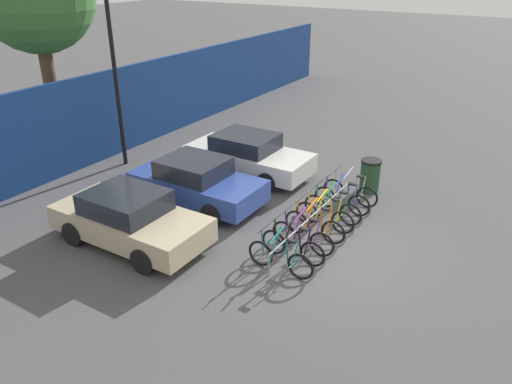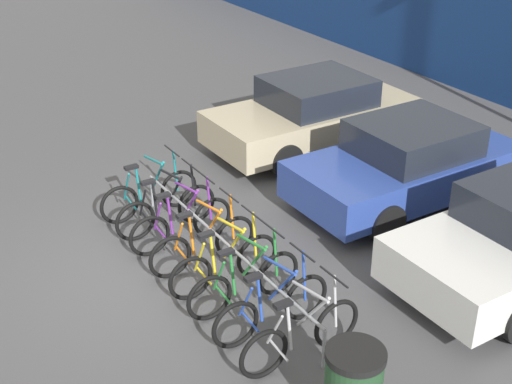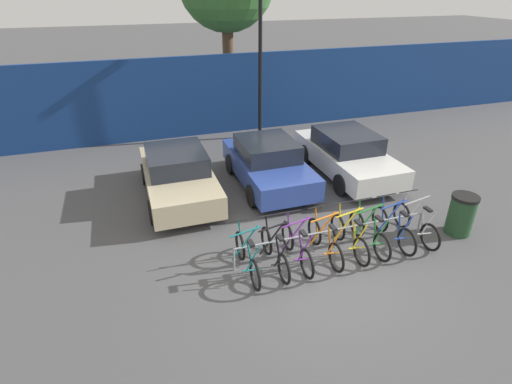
{
  "view_description": "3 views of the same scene",
  "coord_description": "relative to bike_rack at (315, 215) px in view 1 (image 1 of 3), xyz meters",
  "views": [
    {
      "loc": [
        -10.04,
        -4.12,
        6.64
      ],
      "look_at": [
        0.74,
        2.57,
        0.65
      ],
      "focal_mm": 35.0,
      "sensor_mm": 36.0,
      "label": 1
    },
    {
      "loc": [
        8.06,
        -3.47,
        5.73
      ],
      "look_at": [
        0.2,
        1.49,
        0.89
      ],
      "focal_mm": 50.0,
      "sensor_mm": 36.0,
      "label": 2
    },
    {
      "loc": [
        -3.45,
        -5.94,
        5.49
      ],
      "look_at": [
        -0.61,
        2.59,
        0.76
      ],
      "focal_mm": 28.0,
      "sensor_mm": 36.0,
      "label": 3
    }
  ],
  "objects": [
    {
      "name": "lamp_post",
      "position": [
        0.9,
        7.83,
        2.84
      ],
      "size": [
        0.24,
        0.44,
        5.96
      ],
      "color": "black",
      "rests_on": "ground"
    },
    {
      "name": "bicycle_yellow",
      "position": [
        0.31,
        -0.15,
        -0.12
      ],
      "size": [
        0.68,
        1.71,
        1.05
      ],
      "rotation": [
        0.0,
        0.0,
        0.01
      ],
      "color": "black",
      "rests_on": "ground"
    },
    {
      "name": "bicycle_silver",
      "position": [
        2.11,
        -0.15,
        -0.12
      ],
      "size": [
        0.68,
        1.71,
        1.05
      ],
      "rotation": [
        0.0,
        0.0,
        -0.01
      ],
      "color": "black",
      "rests_on": "ground"
    },
    {
      "name": "bicycle_blue",
      "position": [
        1.48,
        -0.15,
        -0.12
      ],
      "size": [
        0.68,
        1.71,
        1.05
      ],
      "rotation": [
        0.0,
        0.0,
        0.0
      ],
      "color": "black",
      "rests_on": "ground"
    },
    {
      "name": "ground_plane",
      "position": [
        -0.62,
        -0.68,
        -0.5
      ],
      "size": [
        120.0,
        120.0,
        0.0
      ],
      "primitive_type": "plane",
      "color": "#4C4C4F"
    },
    {
      "name": "bicycle_black",
      "position": [
        -1.49,
        -0.15,
        -0.12
      ],
      "size": [
        0.68,
        1.71,
        1.05
      ],
      "rotation": [
        0.0,
        0.0,
        0.01
      ],
      "color": "black",
      "rests_on": "ground"
    },
    {
      "name": "car_white",
      "position": [
        2.37,
        3.6,
        0.19
      ],
      "size": [
        1.91,
        4.22,
        1.4
      ],
      "color": "silver",
      "rests_on": "ground"
    },
    {
      "name": "car_beige",
      "position": [
        -2.95,
        3.73,
        0.19
      ],
      "size": [
        1.91,
        4.1,
        1.4
      ],
      "color": "#C1B28E",
      "rests_on": "ground"
    },
    {
      "name": "bicycle_purple",
      "position": [
        -0.98,
        -0.15,
        -0.12
      ],
      "size": [
        0.68,
        1.71,
        1.05
      ],
      "rotation": [
        0.0,
        0.0,
        0.07
      ],
      "color": "black",
      "rests_on": "ground"
    },
    {
      "name": "car_blue",
      "position": [
        -0.27,
        3.69,
        0.19
      ],
      "size": [
        1.91,
        3.94,
        1.4
      ],
      "color": "#2D479E",
      "rests_on": "ground"
    },
    {
      "name": "hoarding_wall",
      "position": [
        -0.62,
        8.82,
        1.04
      ],
      "size": [
        36.0,
        0.16,
        3.09
      ],
      "primitive_type": "cube",
      "color": "navy",
      "rests_on": "ground"
    },
    {
      "name": "bicycle_green",
      "position": [
        0.83,
        -0.15,
        -0.12
      ],
      "size": [
        0.68,
        1.71,
        1.05
      ],
      "rotation": [
        0.0,
        0.0,
        -0.03
      ],
      "color": "black",
      "rests_on": "ground"
    },
    {
      "name": "bicycle_teal",
      "position": [
        -2.11,
        -0.15,
        -0.12
      ],
      "size": [
        0.68,
        1.71,
        1.05
      ],
      "rotation": [
        0.0,
        0.0,
        0.05
      ],
      "color": "black",
      "rests_on": "ground"
    },
    {
      "name": "bike_rack",
      "position": [
        0.0,
        0.0,
        0.0
      ],
      "size": [
        4.77,
        0.04,
        0.57
      ],
      "color": "gray",
      "rests_on": "ground"
    },
    {
      "name": "trash_bin",
      "position": [
        3.26,
        -0.32,
        0.02
      ],
      "size": [
        0.63,
        0.63,
        1.03
      ],
      "color": "#234728",
      "rests_on": "ground"
    },
    {
      "name": "bicycle_orange",
      "position": [
        -0.3,
        -0.15,
        -0.12
      ],
      "size": [
        0.68,
        1.71,
        1.05
      ],
      "rotation": [
        0.0,
        0.0,
        0.05
      ],
      "color": "black",
      "rests_on": "ground"
    }
  ]
}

